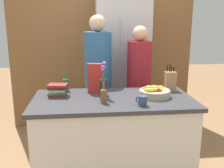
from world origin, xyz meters
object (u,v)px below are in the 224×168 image
(flower_vase, at_px, (103,85))
(bottle_oil, at_px, (104,95))
(cereal_box, at_px, (95,78))
(coffee_mug, at_px, (142,101))
(person_at_sink, at_px, (98,76))
(refrigerator, at_px, (122,65))
(bottle_vinegar, at_px, (66,84))
(person_in_blue, at_px, (139,82))
(fruit_bowl, at_px, (155,92))
(book_stack, at_px, (58,90))
(knife_block, at_px, (170,81))

(flower_vase, distance_m, bottle_oil, 0.18)
(cereal_box, bearing_deg, coffee_mug, -50.02)
(person_at_sink, bearing_deg, refrigerator, 59.92)
(bottle_oil, bearing_deg, flower_vase, 86.45)
(bottle_vinegar, relative_size, person_in_blue, 0.13)
(bottle_oil, xyz_separation_m, person_in_blue, (0.51, 0.81, -0.07))
(fruit_bowl, height_order, person_at_sink, person_at_sink)
(refrigerator, bearing_deg, book_stack, -126.57)
(book_stack, relative_size, person_in_blue, 0.13)
(knife_block, bearing_deg, fruit_bowl, -136.16)
(flower_vase, bearing_deg, knife_block, 15.17)
(person_in_blue, bearing_deg, person_at_sink, -178.87)
(fruit_bowl, bearing_deg, book_stack, 172.70)
(person_at_sink, bearing_deg, knife_block, -26.38)
(cereal_box, distance_m, coffee_mug, 0.65)
(cereal_box, bearing_deg, bottle_oil, -80.13)
(flower_vase, height_order, person_at_sink, person_at_sink)
(refrigerator, height_order, coffee_mug, refrigerator)
(knife_block, height_order, book_stack, knife_block)
(refrigerator, bearing_deg, cereal_box, -113.08)
(cereal_box, height_order, bottle_vinegar, cereal_box)
(coffee_mug, height_order, person_at_sink, person_at_sink)
(refrigerator, relative_size, knife_block, 6.93)
(refrigerator, height_order, cereal_box, refrigerator)
(fruit_bowl, relative_size, bottle_oil, 1.55)
(cereal_box, distance_m, person_at_sink, 0.48)
(book_stack, xyz_separation_m, bottle_vinegar, (0.07, 0.20, 0.02))
(flower_vase, xyz_separation_m, person_in_blue, (0.50, 0.63, -0.12))
(refrigerator, distance_m, book_stack, 1.37)
(cereal_box, xyz_separation_m, book_stack, (-0.39, -0.09, -0.09))
(coffee_mug, height_order, book_stack, book_stack)
(bottle_oil, distance_m, bottle_vinegar, 0.62)
(refrigerator, distance_m, bottle_vinegar, 1.17)
(coffee_mug, distance_m, bottle_oil, 0.36)
(knife_block, bearing_deg, refrigerator, 111.94)
(cereal_box, xyz_separation_m, person_in_blue, (0.57, 0.43, -0.15))
(book_stack, bearing_deg, knife_block, 4.70)
(person_at_sink, bearing_deg, coffee_mug, -65.31)
(bottle_oil, distance_m, person_at_sink, 0.84)
(coffee_mug, bearing_deg, cereal_box, 129.98)
(refrigerator, height_order, bottle_vinegar, refrigerator)
(cereal_box, bearing_deg, flower_vase, -69.15)
(fruit_bowl, xyz_separation_m, book_stack, (-0.98, 0.13, 0.02))
(book_stack, bearing_deg, person_in_blue, 28.72)
(coffee_mug, height_order, person_in_blue, person_in_blue)
(refrigerator, height_order, person_in_blue, refrigerator)
(refrigerator, distance_m, coffee_mug, 1.50)
(fruit_bowl, height_order, flower_vase, flower_vase)
(fruit_bowl, bearing_deg, person_at_sink, 128.02)
(knife_block, height_order, person_at_sink, person_at_sink)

